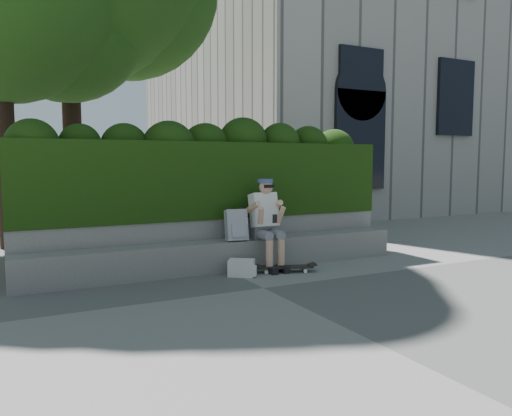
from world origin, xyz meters
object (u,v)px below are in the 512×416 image
person (266,220)px  skateboard (285,267)px  backpack_plaid (236,225)px  backpack_ground (241,268)px

person → skateboard: person is taller
skateboard → backpack_plaid: 0.97m
backpack_plaid → person: bearing=-2.3°
person → backpack_plaid: 0.47m
person → skateboard: bearing=-72.9°
backpack_plaid → backpack_ground: size_ratio=1.29×
skateboard → backpack_ground: backpack_ground is taller
backpack_plaid → backpack_ground: (-0.10, -0.39, -0.57)m
backpack_plaid → backpack_ground: backpack_plaid is taller
person → backpack_ground: (-0.56, -0.31, -0.63)m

